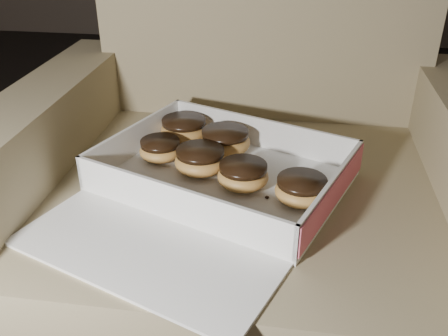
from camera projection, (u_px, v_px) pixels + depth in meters
The scene contains 14 objects.
floor at pixel (32, 269), 1.25m from camera, with size 4.50×4.50×0.00m, color black.
armchair at pixel (248, 216), 0.96m from camera, with size 0.85×0.72×0.89m.
bakery_box at pixel (213, 187), 0.81m from camera, with size 0.51×0.55×0.06m.
donut_a at pixel (243, 175), 0.81m from camera, with size 0.08×0.08×0.04m.
donut_b at pixel (200, 160), 0.85m from camera, with size 0.09×0.09×0.04m.
donut_c at pixel (160, 149), 0.89m from camera, with size 0.07×0.07×0.04m.
donut_d at pixel (301, 190), 0.77m from camera, with size 0.08×0.08×0.04m.
donut_e at pixel (184, 129), 0.96m from camera, with size 0.09×0.09×0.04m.
donut_f at pixel (225, 141), 0.91m from camera, with size 0.09×0.09×0.05m.
crumb_a at pixel (267, 197), 0.78m from camera, with size 0.01×0.01×0.00m, color black.
crumb_b at pixel (189, 175), 0.85m from camera, with size 0.01×0.01×0.00m, color black.
crumb_c at pixel (137, 180), 0.83m from camera, with size 0.01×0.01×0.00m, color black.
crumb_d at pixel (104, 186), 0.82m from camera, with size 0.01×0.01×0.00m, color black.
crumb_e at pixel (168, 188), 0.81m from camera, with size 0.01×0.01×0.00m, color black.
Camera 1 is at (0.62, -0.88, 0.83)m, focal length 40.00 mm.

